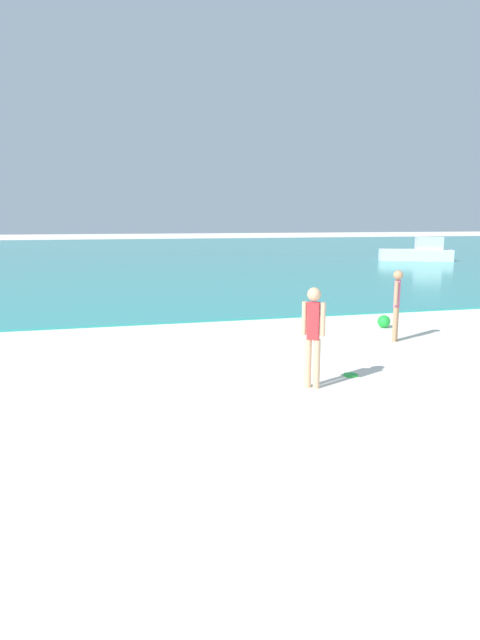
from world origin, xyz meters
TOP-DOWN VIEW (x-y plane):
  - water at (0.00, 41.20)m, footprint 160.00×60.00m
  - person_standing at (1.21, 5.33)m, footprint 0.33×0.25m
  - frisbee at (2.12, 5.78)m, footprint 0.26×0.26m
  - person_distant at (4.28, 7.98)m, footprint 0.26×0.30m
  - boat_near at (17.69, 27.85)m, footprint 4.70×3.15m
  - beach_ball at (4.80, 9.38)m, footprint 0.32×0.32m

SIDE VIEW (x-z plane):
  - frisbee at x=2.12m, z-range 0.00..0.03m
  - water at x=0.00m, z-range 0.00..0.06m
  - beach_ball at x=4.80m, z-range 0.00..0.32m
  - boat_near at x=17.69m, z-range -0.18..1.35m
  - person_distant at x=4.28m, z-range 0.11..1.71m
  - person_standing at x=1.21m, z-range 0.11..1.76m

